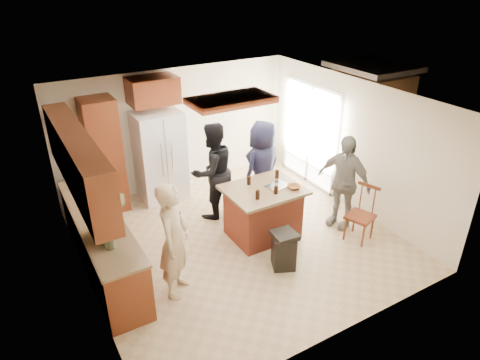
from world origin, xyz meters
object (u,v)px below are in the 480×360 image
person_side_right (343,182)px  person_behind_right (262,167)px  person_behind_left (213,171)px  spindle_chair (361,216)px  kitchen_island (263,212)px  refrigerator (160,156)px  person_front_left (174,241)px  trash_bin (284,250)px  person_counter (109,241)px

person_side_right → person_behind_right: bearing=-159.1°
person_behind_left → spindle_chair: 2.72m
kitchen_island → spindle_chair: bearing=-34.0°
person_behind_left → person_side_right: size_ratio=1.06×
person_behind_right → refrigerator: bearing=-61.3°
person_front_left → person_behind_right: (2.34, 1.36, 0.02)m
person_behind_left → spindle_chair: person_behind_left is taller
person_behind_left → kitchen_island: person_behind_left is taller
person_side_right → spindle_chair: 0.67m
person_front_left → refrigerator: bearing=24.1°
person_behind_left → person_side_right: bearing=131.5°
person_front_left → person_behind_right: size_ratio=0.98×
person_behind_left → spindle_chair: (1.81, -1.98, -0.47)m
trash_bin → person_front_left: bearing=169.1°
person_behind_left → person_side_right: (1.83, -1.46, -0.05)m
kitchen_island → trash_bin: kitchen_island is taller
person_front_left → person_counter: (-0.77, 0.52, -0.04)m
person_side_right → person_behind_left: bearing=-145.6°
person_side_right → kitchen_island: 1.52m
person_behind_left → person_side_right: person_behind_left is taller
trash_bin → person_behind_right: bearing=68.1°
person_side_right → person_counter: (-4.04, 0.34, -0.03)m
person_behind_left → refrigerator: person_behind_left is taller
person_behind_right → kitchen_island: 1.01m
person_side_right → trash_bin: 1.77m
person_side_right → person_counter: 4.05m
trash_bin → spindle_chair: 1.59m
person_front_left → spindle_chair: bearing=-55.0°
person_behind_left → person_counter: person_behind_left is taller
spindle_chair → person_front_left: bearing=173.8°
spindle_chair → kitchen_island: bearing=146.0°
person_front_left → person_behind_left: 2.17m
person_front_left → person_behind_right: person_behind_right is taller
trash_bin → spindle_chair: spindle_chair is taller
person_behind_right → refrigerator: refrigerator is taller
person_counter → trash_bin: 2.62m
person_behind_right → spindle_chair: size_ratio=1.80×
person_behind_right → trash_bin: 1.90m
person_front_left → person_counter: 0.93m
person_behind_right → person_side_right: size_ratio=1.03×
refrigerator → trash_bin: size_ratio=2.86×
person_side_right → person_counter: size_ratio=1.04×
trash_bin → spindle_chair: size_ratio=0.63×
person_side_right → trash_bin: person_side_right is taller
person_counter → trash_bin: size_ratio=2.66×
trash_bin → person_counter: bearing=161.0°
person_counter → trash_bin: (2.43, -0.84, -0.52)m
person_counter → trash_bin: person_counter is taller
person_behind_right → person_counter: bearing=-1.6°
person_behind_left → refrigerator: (-0.56, 1.18, -0.02)m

